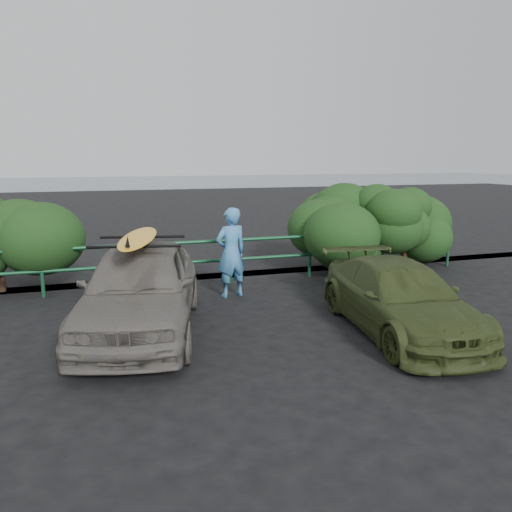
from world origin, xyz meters
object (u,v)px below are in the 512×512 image
Objects in this scene: guardrail at (186,264)px; olive_vehicle at (399,298)px; man at (231,253)px; surfboard at (138,238)px; sedan at (141,288)px.

guardrail is 4.92m from olive_vehicle.
man is at bearing -55.94° from guardrail.
olive_vehicle is at bearing -5.05° from surfboard.
guardrail is 2.98m from sedan.
olive_vehicle is at bearing -5.05° from sedan.
surfboard is (-4.07, 1.31, 1.01)m from olive_vehicle.
man is 2.62m from surfboard.
surfboard reaches higher than olive_vehicle.
man is at bearing 51.95° from sedan.
surfboard is at bearing 25.59° from man.
man is 0.75× the size of surfboard.
surfboard reaches higher than sedan.
surfboard is (-1.22, -2.71, 1.06)m from guardrail.
man is (-2.10, 2.91, 0.36)m from olive_vehicle.
sedan is 0.83m from surfboard.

